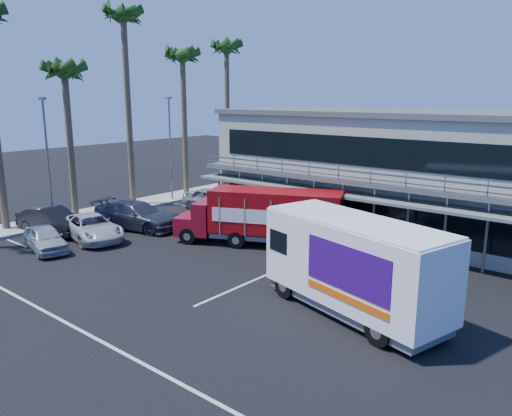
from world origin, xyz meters
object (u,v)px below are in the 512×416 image
Objects in this scene: white_van at (354,265)px; parked_car_b at (52,220)px; parked_car_a at (45,238)px; red_truck at (264,215)px.

white_van is 1.66× the size of parked_car_b.
parked_car_b is (-19.66, -1.41, -1.18)m from white_van.
white_van reaches higher than parked_car_a.
red_truck is at bearing 164.58° from white_van.
red_truck is at bearing -70.53° from parked_car_b.
parked_car_a is (-8.46, -8.30, -1.04)m from red_truck.
red_truck is 1.94× the size of parked_car_b.
parked_car_b is at bearing -175.43° from red_truck.
parked_car_b is (-11.44, -6.26, -0.92)m from red_truck.
red_truck reaches higher than parked_car_b.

